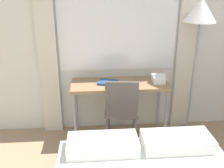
% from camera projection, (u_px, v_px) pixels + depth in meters
% --- Properties ---
extents(wall_back_with_window, '(5.80, 0.13, 2.70)m').
position_uv_depth(wall_back_with_window, '(94.00, 31.00, 3.28)').
color(wall_back_with_window, silver).
rests_on(wall_back_with_window, ground_plane).
extents(desk, '(1.20, 0.46, 0.76)m').
position_uv_depth(desk, '(120.00, 89.00, 3.27)').
color(desk, '#937551').
rests_on(desk, ground_plane).
extents(desk_chair, '(0.44, 0.44, 0.89)m').
position_uv_depth(desk_chair, '(122.00, 107.00, 3.17)').
color(desk_chair, '#59514C').
rests_on(desk_chair, ground_plane).
extents(standing_lamp, '(0.37, 0.37, 1.77)m').
position_uv_depth(standing_lamp, '(200.00, 18.00, 3.04)').
color(standing_lamp, '#4C4C51').
rests_on(standing_lamp, ground_plane).
extents(telephone, '(0.17, 0.18, 0.11)m').
position_uv_depth(telephone, '(158.00, 79.00, 3.25)').
color(telephone, white).
rests_on(telephone, desk).
extents(book, '(0.28, 0.25, 0.02)m').
position_uv_depth(book, '(108.00, 82.00, 3.23)').
color(book, navy).
rests_on(book, desk).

